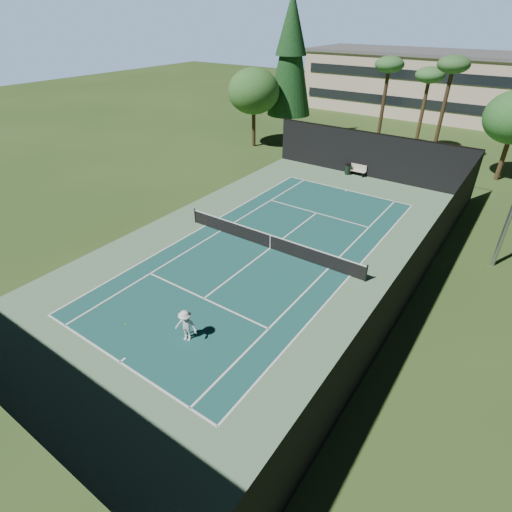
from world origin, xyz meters
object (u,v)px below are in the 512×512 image
at_px(player, 186,326).
at_px(tennis_ball_c, 314,220).
at_px(park_bench, 358,170).
at_px(tennis_net, 270,241).
at_px(trash_bin, 348,169).
at_px(tennis_ball_b, 251,211).
at_px(tennis_ball_a, 126,324).
at_px(tennis_ball_d, 224,214).

xyz_separation_m(player, tennis_ball_c, (-0.98, 14.33, -0.80)).
bearing_deg(park_bench, tennis_net, -87.53).
height_order(tennis_ball_c, trash_bin, trash_bin).
bearing_deg(tennis_ball_c, tennis_ball_b, -163.22).
bearing_deg(player, tennis_ball_b, 95.63).
distance_m(tennis_ball_a, tennis_ball_b, 14.12).
bearing_deg(tennis_ball_b, player, -66.49).
distance_m(tennis_ball_c, trash_bin, 10.55).
xyz_separation_m(tennis_ball_a, tennis_ball_c, (2.17, 15.30, -0.00)).
bearing_deg(tennis_ball_c, park_bench, 96.02).
height_order(tennis_net, player, player).
height_order(tennis_ball_a, tennis_ball_b, tennis_ball_a).
bearing_deg(trash_bin, park_bench, 17.06).
height_order(tennis_ball_a, tennis_ball_c, tennis_ball_a).
xyz_separation_m(player, tennis_ball_b, (-5.62, 12.93, -0.80)).
distance_m(tennis_net, tennis_ball_c, 5.22).
relative_size(tennis_ball_b, tennis_ball_d, 0.84).
height_order(tennis_net, tennis_ball_b, tennis_net).
relative_size(tennis_ball_b, park_bench, 0.04).
height_order(tennis_ball_d, park_bench, park_bench).
distance_m(tennis_ball_a, tennis_ball_c, 15.45).
relative_size(tennis_net, trash_bin, 13.65).
bearing_deg(park_bench, player, -85.19).
bearing_deg(player, tennis_ball_c, 76.03).
xyz_separation_m(tennis_ball_a, tennis_ball_d, (-3.88, 12.41, 0.00)).
distance_m(tennis_net, park_bench, 15.80).
relative_size(tennis_net, tennis_ball_c, 221.08).
relative_size(tennis_ball_d, trash_bin, 0.07).
relative_size(tennis_ball_b, tennis_ball_c, 1.00).
bearing_deg(tennis_ball_b, tennis_net, -41.91).
height_order(tennis_net, park_bench, tennis_net).
relative_size(player, trash_bin, 1.76).
xyz_separation_m(tennis_ball_b, tennis_ball_c, (4.64, 1.40, -0.00)).
xyz_separation_m(player, tennis_ball_a, (-3.15, -0.97, -0.80)).
xyz_separation_m(tennis_ball_b, park_bench, (3.52, 12.01, 0.52)).
distance_m(tennis_ball_d, trash_bin, 13.85).
bearing_deg(tennis_ball_a, tennis_ball_d, 107.36).
distance_m(player, trash_bin, 24.85).
bearing_deg(tennis_ball_d, park_bench, 69.94).
bearing_deg(trash_bin, tennis_ball_c, -79.08).
xyz_separation_m(player, park_bench, (-2.10, 24.94, -0.29)).
height_order(tennis_ball_a, park_bench, park_bench).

